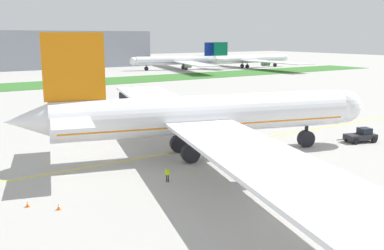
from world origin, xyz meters
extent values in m
plane|color=#ADAAA5|center=(0.00, 0.00, 0.00)|extent=(600.00, 600.00, 0.00)
cube|color=yellow|center=(0.00, 1.61, 0.00)|extent=(280.00, 0.36, 0.01)
cube|color=#38722D|center=(0.00, 97.27, 0.05)|extent=(320.00, 24.00, 0.10)
cylinder|color=white|center=(-0.53, -1.86, 5.58)|extent=(39.33, 15.54, 4.96)
cube|color=orange|center=(-0.53, -1.86, 4.71)|extent=(37.71, 14.72, 0.60)
sphere|color=white|center=(19.78, -7.61, 5.58)|extent=(4.71, 4.71, 4.71)
cone|color=white|center=(-21.67, 4.13, 5.95)|extent=(6.40, 5.54, 4.22)
cube|color=orange|center=(-16.48, 2.66, 12.03)|extent=(6.97, 2.41, 7.94)
cube|color=white|center=(-15.89, 7.65, 6.32)|extent=(6.34, 8.82, 0.35)
cube|color=white|center=(-18.59, -1.89, 6.32)|extent=(6.34, 8.82, 0.35)
cube|color=white|center=(3.09, 18.16, 4.96)|extent=(18.04, 36.55, 0.40)
cube|color=white|center=(-7.95, -20.80, 4.96)|extent=(18.04, 36.55, 0.40)
cylinder|color=#B7BABF|center=(2.05, 10.14, 3.46)|extent=(5.28, 3.91, 2.73)
cylinder|color=black|center=(4.32, 9.50, 3.46)|extent=(1.17, 2.87, 2.86)
cylinder|color=#B7BABF|center=(-4.63, -13.43, 3.46)|extent=(5.28, 3.91, 2.73)
cylinder|color=black|center=(-2.36, -14.07, 3.46)|extent=(1.17, 2.87, 2.86)
cylinder|color=black|center=(13.91, -5.95, 2.14)|extent=(0.52, 0.52, 1.92)
cylinder|color=black|center=(13.91, -5.95, 1.18)|extent=(2.56, 1.66, 2.36)
cylinder|color=black|center=(-2.86, 1.51, 2.14)|extent=(0.52, 0.52, 1.92)
cylinder|color=black|center=(-2.86, 1.51, 1.18)|extent=(2.56, 1.66, 2.36)
cylinder|color=black|center=(-4.28, -3.50, 2.14)|extent=(0.52, 0.52, 1.92)
cylinder|color=black|center=(-4.28, -3.50, 1.18)|extent=(2.56, 1.66, 2.36)
cube|color=black|center=(19.06, -7.41, 6.20)|extent=(2.68, 4.05, 0.89)
sphere|color=black|center=(-14.30, 4.57, 6.03)|extent=(0.35, 0.35, 0.35)
sphere|color=black|center=(-11.67, 3.83, 6.03)|extent=(0.35, 0.35, 0.35)
sphere|color=black|center=(-9.05, 3.08, 6.03)|extent=(0.35, 0.35, 0.35)
sphere|color=black|center=(-6.42, 2.34, 6.03)|extent=(0.35, 0.35, 0.35)
sphere|color=black|center=(-3.80, 1.60, 6.03)|extent=(0.35, 0.35, 0.35)
sphere|color=black|center=(-1.18, 0.85, 6.03)|extent=(0.35, 0.35, 0.35)
sphere|color=black|center=(1.45, 0.11, 6.03)|extent=(0.35, 0.35, 0.35)
sphere|color=black|center=(4.07, -0.64, 6.03)|extent=(0.35, 0.35, 0.35)
sphere|color=black|center=(6.70, -1.38, 6.03)|extent=(0.35, 0.35, 0.35)
sphere|color=black|center=(9.32, -2.12, 6.03)|extent=(0.35, 0.35, 0.35)
sphere|color=black|center=(11.95, -2.87, 6.03)|extent=(0.35, 0.35, 0.35)
sphere|color=black|center=(14.57, -3.61, 6.03)|extent=(0.35, 0.35, 0.35)
cube|color=#26262B|center=(22.86, -8.48, 0.83)|extent=(5.01, 3.38, 0.75)
cube|color=black|center=(23.52, -8.67, 1.65)|extent=(2.05, 2.07, 0.90)
cylinder|color=black|center=(19.78, -7.61, 0.60)|extent=(1.76, 0.61, 0.12)
cylinder|color=black|center=(21.01, -9.11, 0.45)|extent=(0.96, 0.58, 0.90)
cylinder|color=black|center=(21.61, -6.98, 0.45)|extent=(0.96, 0.58, 0.90)
cylinder|color=black|center=(24.10, -9.99, 0.45)|extent=(0.96, 0.58, 0.90)
cylinder|color=black|center=(24.70, -7.86, 0.45)|extent=(0.96, 0.58, 0.90)
cylinder|color=black|center=(-10.42, -8.46, 0.40)|extent=(0.12, 0.12, 0.81)
cylinder|color=#BFE519|center=(-10.31, -8.54, 1.06)|extent=(0.09, 0.09, 0.51)
cylinder|color=black|center=(-10.57, -8.34, 0.40)|extent=(0.12, 0.12, 0.81)
cylinder|color=#BFE519|center=(-10.68, -8.26, 1.06)|extent=(0.09, 0.09, 0.51)
cube|color=#BFE519|center=(-10.50, -8.40, 1.09)|extent=(0.48, 0.44, 0.57)
sphere|color=tan|center=(-10.50, -8.40, 1.50)|extent=(0.22, 0.22, 0.22)
cube|color=#F2590C|center=(-22.74, -9.62, 0.01)|extent=(0.36, 0.36, 0.03)
cone|color=#F2590C|center=(-22.74, -9.62, 0.31)|extent=(0.28, 0.28, 0.55)
cylinder|color=white|center=(-22.74, -9.62, 0.33)|extent=(0.17, 0.17, 0.06)
cube|color=#F2590C|center=(-24.95, -7.36, 0.01)|extent=(0.36, 0.36, 0.03)
cone|color=#F2590C|center=(-24.95, -7.36, 0.31)|extent=(0.28, 0.28, 0.55)
cylinder|color=white|center=(-24.95, -7.36, 0.33)|extent=(0.17, 0.17, 0.06)
cube|color=black|center=(13.56, 50.32, 1.82)|extent=(3.76, 2.98, 2.74)
cube|color=black|center=(11.52, 49.78, 1.28)|extent=(1.78, 2.39, 1.67)
cube|color=#263347|center=(10.94, 49.63, 1.62)|extent=(0.55, 1.82, 0.73)
cylinder|color=black|center=(11.80, 48.71, 0.45)|extent=(0.95, 0.52, 0.90)
cylinder|color=black|center=(11.24, 50.85, 0.45)|extent=(0.95, 0.52, 0.90)
cylinder|color=black|center=(14.64, 49.45, 0.45)|extent=(0.95, 0.52, 0.90)
cylinder|color=black|center=(14.08, 51.60, 0.45)|extent=(0.95, 0.52, 0.90)
cylinder|color=white|center=(76.13, 128.73, 4.38)|extent=(39.46, 14.39, 3.89)
cube|color=navy|center=(76.13, 128.73, 3.69)|extent=(37.84, 13.67, 0.47)
sphere|color=white|center=(55.89, 134.34, 4.38)|extent=(3.69, 3.69, 3.69)
cone|color=white|center=(97.03, 122.94, 4.67)|extent=(5.01, 4.33, 3.31)
cube|color=navy|center=(92.27, 124.26, 9.43)|extent=(7.02, 2.29, 6.22)
cube|color=white|center=(92.00, 120.30, 4.96)|extent=(5.89, 7.17, 0.27)
cube|color=white|center=(94.07, 127.80, 4.96)|extent=(5.89, 7.17, 0.27)
cube|color=white|center=(72.74, 109.04, 3.89)|extent=(18.03, 36.92, 0.31)
cube|color=white|center=(83.36, 147.37, 3.89)|extent=(18.03, 36.92, 0.31)
cylinder|color=#B7BABF|center=(73.74, 117.14, 2.71)|extent=(4.13, 3.05, 2.14)
cylinder|color=black|center=(71.96, 117.63, 2.71)|extent=(0.91, 2.25, 2.25)
cylinder|color=#B7BABF|center=(80.05, 139.91, 2.71)|extent=(4.13, 3.05, 2.14)
cylinder|color=black|center=(78.27, 140.40, 2.71)|extent=(0.91, 2.25, 2.25)
cylinder|color=black|center=(61.53, 132.78, 1.68)|extent=(0.41, 0.41, 1.51)
cylinder|color=black|center=(61.53, 132.78, 0.92)|extent=(2.00, 1.29, 1.85)
cylinder|color=black|center=(78.66, 125.91, 1.68)|extent=(0.41, 0.41, 1.51)
cylinder|color=black|center=(78.66, 125.91, 0.92)|extent=(2.00, 1.29, 1.85)
cylinder|color=black|center=(79.75, 129.85, 1.68)|extent=(0.41, 0.41, 1.51)
cylinder|color=black|center=(79.75, 129.85, 0.92)|extent=(2.00, 1.29, 1.85)
cylinder|color=white|center=(112.55, 119.43, 4.43)|extent=(42.68, 5.93, 3.94)
cube|color=#055938|center=(112.55, 119.43, 3.74)|extent=(40.97, 5.53, 0.47)
sphere|color=white|center=(134.88, 118.38, 4.43)|extent=(3.74, 3.74, 3.74)
cone|color=white|center=(89.53, 120.51, 4.72)|extent=(4.48, 3.54, 3.34)
cube|color=#055938|center=(94.70, 120.27, 9.54)|extent=(7.67, 0.75, 6.30)
cube|color=white|center=(94.04, 124.24, 5.02)|extent=(4.97, 6.51, 0.28)
cube|color=white|center=(93.67, 116.38, 5.02)|extent=(4.97, 6.51, 0.28)
cube|color=white|center=(111.42, 140.62, 3.94)|extent=(11.15, 38.69, 0.31)
cube|color=white|center=(109.43, 98.44, 3.94)|extent=(11.15, 38.69, 0.31)
cylinder|color=#B7BABF|center=(112.29, 131.95, 2.74)|extent=(3.84, 2.34, 2.16)
cylinder|color=black|center=(114.15, 131.86, 2.74)|extent=(0.43, 2.29, 2.27)
cylinder|color=#B7BABF|center=(111.11, 106.98, 2.74)|extent=(3.84, 2.34, 2.16)
cylinder|color=black|center=(112.98, 106.90, 2.74)|extent=(0.43, 2.29, 2.27)
cylinder|color=black|center=(128.70, 118.67, 1.70)|extent=(0.41, 0.41, 1.52)
cylinder|color=black|center=(128.70, 118.67, 0.93)|extent=(1.91, 0.93, 1.87)
cylinder|color=black|center=(109.25, 121.65, 1.70)|extent=(0.41, 0.41, 1.52)
cylinder|color=black|center=(109.25, 121.65, 0.93)|extent=(1.91, 0.93, 1.87)
cylinder|color=black|center=(109.05, 117.52, 1.70)|extent=(0.41, 0.41, 1.52)
cylinder|color=black|center=(109.05, 117.52, 0.93)|extent=(1.91, 0.93, 1.87)
cube|color=gray|center=(29.14, 171.03, 9.00)|extent=(99.68, 20.00, 18.00)
camera|label=1|loc=(-33.61, -47.92, 15.57)|focal=41.26mm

